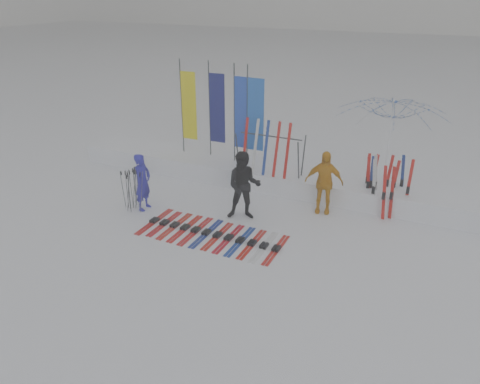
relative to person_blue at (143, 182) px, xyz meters
The scene contains 11 objects.
ground 3.21m from the person_blue, 26.59° to the right, with size 120.00×120.00×0.00m, color white.
snow_bank 4.28m from the person_blue, 49.22° to the left, with size 14.00×1.60×0.60m, color white.
person_blue is the anchor object (origin of this frame).
person_black 2.95m from the person_blue, 13.64° to the left, with size 0.94×0.73×1.94m, color black.
person_yellow 5.15m from the person_blue, 22.84° to the left, with size 1.07×0.45×1.83m, color orange.
tent_canopy 7.47m from the person_blue, 35.49° to the left, with size 3.30×3.37×3.03m, color white.
ski_row 2.71m from the person_blue, 13.01° to the right, with size 3.77×1.68×0.07m.
pole_cluster 0.37m from the person_blue, 157.30° to the right, with size 0.72×0.55×1.25m.
feather_flags 3.78m from the person_blue, 74.46° to the left, with size 3.10×0.27×3.20m.
ski_rack 4.00m from the person_blue, 45.20° to the left, with size 2.04×0.80×1.23m.
upright_skis 6.87m from the person_blue, 24.56° to the left, with size 1.29×1.21×1.70m.
Camera 1 is at (4.95, -8.62, 6.02)m, focal length 35.00 mm.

